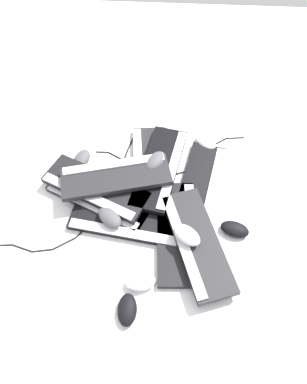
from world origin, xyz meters
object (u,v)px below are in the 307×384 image
Objects in this scene: keyboard_3 at (200,185)px; keyboard_6 at (197,242)px; keyboard_8 at (160,168)px; mouse_1 at (235,229)px; keyboard_5 at (95,188)px; keyboard_0 at (100,198)px; mouse_3 at (110,217)px; keyboard_1 at (126,222)px; mouse_7 at (187,235)px; mouse_2 at (205,142)px; mouse_6 at (155,161)px; mouse_4 at (127,310)px; mouse_0 at (82,159)px; keyboard_2 at (178,231)px; mouse_5 at (140,282)px; keyboard_7 at (116,176)px; keyboard_4 at (151,166)px.

keyboard_3 is 0.28m from keyboard_6.
keyboard_8 is 0.40m from mouse_1.
mouse_1 is (-0.13, 0.20, 0.01)m from keyboard_3.
keyboard_5 and keyboard_6 have the same top height.
mouse_3 reaches higher than keyboard_0.
keyboard_6 is (-0.27, 0.08, 0.03)m from keyboard_1.
mouse_2 is at bearing 118.58° from mouse_7.
mouse_6 is (-0.16, -0.26, 0.03)m from mouse_3.
mouse_1 is 0.45m from mouse_2.
keyboard_8 is 4.19× the size of mouse_4.
mouse_2 is 0.58m from mouse_3.
mouse_1 is (-0.54, 0.11, 0.01)m from keyboard_0.
keyboard_3 is 0.53m from mouse_0.
keyboard_8 is at bearing -75.21° from mouse_6.
mouse_2 is (-0.44, -0.32, 0.01)m from keyboard_0.
keyboard_2 is at bearing 171.53° from keyboard_1.
keyboard_6 is at bearing 25.06° from mouse_5.
mouse_2 is (-0.55, -0.13, 0.00)m from mouse_0.
mouse_7 is (0.19, 0.07, 0.06)m from mouse_1.
mouse_7 reaches higher than keyboard_7.
keyboard_4 is 0.28m from mouse_2.
mouse_4 is at bearing 110.82° from keyboard_5.
keyboard_2 is 4.07× the size of mouse_4.
mouse_3 is (0.18, 0.26, 0.01)m from keyboard_8.
mouse_1 is at bearing -99.53° from mouse_6.
mouse_7 is at bearing -11.80° from keyboard_6.
keyboard_3 is 4.20× the size of mouse_7.
keyboard_5 is 4.21× the size of mouse_0.
mouse_1 is at bearing 168.03° from keyboard_0.
keyboard_3 is 0.21m from mouse_6.
mouse_1 is 1.00× the size of mouse_6.
keyboard_2 is at bearing 111.94° from keyboard_4.
keyboard_8 reaches higher than mouse_1.
keyboard_5 is 1.00× the size of keyboard_8.
keyboard_1 is at bearing 64.45° from keyboard_8.
keyboard_3 is 0.99× the size of keyboard_6.
keyboard_0 is at bearing 46.86° from keyboard_7.
keyboard_4 is at bearing -140.92° from keyboard_7.
mouse_2 is at bearing -138.36° from keyboard_8.
mouse_0 is 1.00× the size of mouse_1.
keyboard_1 is 4.15× the size of mouse_7.
keyboard_2 is (-0.20, 0.03, 0.00)m from keyboard_1.
keyboard_2 is 0.96× the size of keyboard_6.
keyboard_0 is 0.11m from keyboard_7.
mouse_1 is at bearing -37.79° from mouse_2.
keyboard_1 is (-0.12, 0.10, 0.00)m from keyboard_0.
keyboard_1 is 0.37m from mouse_0.
keyboard_8 is at bearing -84.60° from mouse_0.
mouse_6 is (0.22, 0.17, 0.06)m from mouse_2.
keyboard_7 is at bearing 3.32° from keyboard_3.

